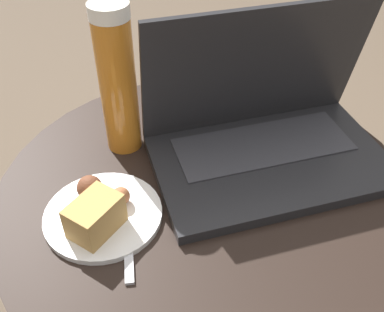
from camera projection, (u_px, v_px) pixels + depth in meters
name	position (u px, v px, depth m)	size (l,w,h in m)	color
table	(205.00, 240.00, 0.79)	(0.66, 0.66, 0.50)	black
laptop	(266.00, 131.00, 0.73)	(0.39, 0.25, 0.25)	#232326
beer_glass	(117.00, 81.00, 0.71)	(0.06, 0.06, 0.25)	#C6701E
snack_plate	(100.00, 212.00, 0.64)	(0.17, 0.17, 0.06)	white
fork	(128.00, 216.00, 0.66)	(0.06, 0.20, 0.00)	silver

